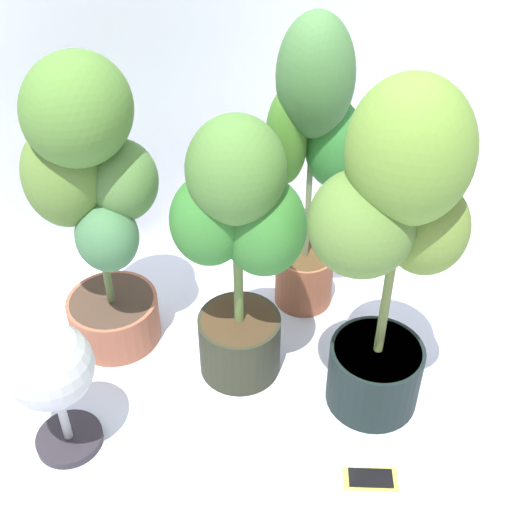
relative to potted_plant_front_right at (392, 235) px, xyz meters
The scene contains 7 objects.
ground_plane 0.69m from the potted_plant_front_right, 160.40° to the left, with size 8.00×8.00×0.00m, color silver.
potted_plant_front_right is the anchor object (origin of this frame).
potted_plant_center 0.40m from the potted_plant_front_right, 137.38° to the left, with size 0.36×0.33×0.84m.
potted_plant_back_right 0.46m from the potted_plant_front_right, 86.90° to the left, with size 0.33×0.25×0.98m.
potted_plant_back_left 0.81m from the potted_plant_front_right, 138.11° to the left, with size 0.42×0.40×0.94m.
cell_phone 0.65m from the potted_plant_front_right, 118.27° to the right, with size 0.16×0.13×0.01m.
floor_fan 0.90m from the potted_plant_front_right, 166.69° to the left, with size 0.31×0.31×0.42m.
Camera 1 is at (-0.50, -1.18, 1.60)m, focal length 48.79 mm.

